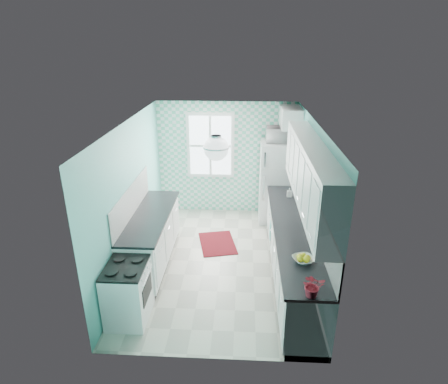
# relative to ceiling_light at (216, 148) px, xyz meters

# --- Properties ---
(floor) EXTENTS (3.00, 4.40, 0.02)m
(floor) POSITION_rel_ceiling_light_xyz_m (0.00, 0.80, -2.33)
(floor) COLOR beige
(floor) RESTS_ON ground
(ceiling) EXTENTS (3.00, 4.40, 0.02)m
(ceiling) POSITION_rel_ceiling_light_xyz_m (0.00, 0.80, 0.19)
(ceiling) COLOR white
(ceiling) RESTS_ON wall_back
(wall_back) EXTENTS (3.00, 0.02, 2.50)m
(wall_back) POSITION_rel_ceiling_light_xyz_m (0.00, 3.01, -1.07)
(wall_back) COLOR #65CABE
(wall_back) RESTS_ON floor
(wall_front) EXTENTS (3.00, 0.02, 2.50)m
(wall_front) POSITION_rel_ceiling_light_xyz_m (0.00, -1.41, -1.07)
(wall_front) COLOR #65CABE
(wall_front) RESTS_ON floor
(wall_left) EXTENTS (0.02, 4.40, 2.50)m
(wall_left) POSITION_rel_ceiling_light_xyz_m (-1.51, 0.80, -1.07)
(wall_left) COLOR #65CABE
(wall_left) RESTS_ON floor
(wall_right) EXTENTS (0.02, 4.40, 2.50)m
(wall_right) POSITION_rel_ceiling_light_xyz_m (1.51, 0.80, -1.07)
(wall_right) COLOR #65CABE
(wall_right) RESTS_ON floor
(accent_wall) EXTENTS (3.00, 0.01, 2.50)m
(accent_wall) POSITION_rel_ceiling_light_xyz_m (0.00, 2.99, -1.07)
(accent_wall) COLOR #58C4A2
(accent_wall) RESTS_ON wall_back
(window) EXTENTS (1.04, 0.05, 1.44)m
(window) POSITION_rel_ceiling_light_xyz_m (-0.35, 2.96, -0.77)
(window) COLOR white
(window) RESTS_ON wall_back
(backsplash_right) EXTENTS (0.02, 3.60, 0.51)m
(backsplash_right) POSITION_rel_ceiling_light_xyz_m (1.49, 0.40, -1.13)
(backsplash_right) COLOR white
(backsplash_right) RESTS_ON wall_right
(backsplash_left) EXTENTS (0.02, 2.15, 0.51)m
(backsplash_left) POSITION_rel_ceiling_light_xyz_m (-1.49, 0.73, -1.13)
(backsplash_left) COLOR white
(backsplash_left) RESTS_ON wall_left
(upper_cabinets_right) EXTENTS (0.33, 3.20, 0.90)m
(upper_cabinets_right) POSITION_rel_ceiling_light_xyz_m (1.33, 0.20, -0.42)
(upper_cabinets_right) COLOR white
(upper_cabinets_right) RESTS_ON wall_right
(upper_cabinet_fridge) EXTENTS (0.40, 0.74, 0.40)m
(upper_cabinet_fridge) POSITION_rel_ceiling_light_xyz_m (1.30, 2.63, -0.07)
(upper_cabinet_fridge) COLOR white
(upper_cabinet_fridge) RESTS_ON wall_right
(ceiling_light) EXTENTS (0.34, 0.34, 0.35)m
(ceiling_light) POSITION_rel_ceiling_light_xyz_m (0.00, 0.00, 0.00)
(ceiling_light) COLOR silver
(ceiling_light) RESTS_ON ceiling
(base_cabinets_right) EXTENTS (0.60, 3.60, 0.90)m
(base_cabinets_right) POSITION_rel_ceiling_light_xyz_m (1.20, 0.40, -1.87)
(base_cabinets_right) COLOR white
(base_cabinets_right) RESTS_ON floor
(countertop_right) EXTENTS (0.63, 3.60, 0.04)m
(countertop_right) POSITION_rel_ceiling_light_xyz_m (1.19, 0.40, -1.40)
(countertop_right) COLOR black
(countertop_right) RESTS_ON base_cabinets_right
(base_cabinets_left) EXTENTS (0.60, 2.15, 0.90)m
(base_cabinets_left) POSITION_rel_ceiling_light_xyz_m (-1.20, 0.73, -1.87)
(base_cabinets_left) COLOR white
(base_cabinets_left) RESTS_ON floor
(countertop_left) EXTENTS (0.63, 2.15, 0.04)m
(countertop_left) POSITION_rel_ceiling_light_xyz_m (-1.19, 0.73, -1.40)
(countertop_left) COLOR black
(countertop_left) RESTS_ON base_cabinets_left
(fridge) EXTENTS (0.76, 0.75, 1.75)m
(fridge) POSITION_rel_ceiling_light_xyz_m (1.11, 2.60, -1.45)
(fridge) COLOR silver
(fridge) RESTS_ON floor
(stove) EXTENTS (0.56, 0.69, 0.83)m
(stove) POSITION_rel_ceiling_light_xyz_m (-1.20, -0.71, -1.88)
(stove) COLOR white
(stove) RESTS_ON floor
(sink) EXTENTS (0.50, 0.42, 0.53)m
(sink) POSITION_rel_ceiling_light_xyz_m (1.20, 1.21, -1.39)
(sink) COLOR silver
(sink) RESTS_ON countertop_right
(rug) EXTENTS (0.84, 1.05, 0.01)m
(rug) POSITION_rel_ceiling_light_xyz_m (-0.10, 1.44, -2.32)
(rug) COLOR #5E1B0F
(rug) RESTS_ON floor
(dish_towel) EXTENTS (0.07, 0.21, 0.32)m
(dish_towel) POSITION_rel_ceiling_light_xyz_m (0.89, 1.14, -1.84)
(dish_towel) COLOR #61B6B8
(dish_towel) RESTS_ON base_cabinets_right
(fruit_bowl) EXTENTS (0.36, 0.36, 0.07)m
(fruit_bowl) POSITION_rel_ceiling_light_xyz_m (1.20, -0.60, -1.35)
(fruit_bowl) COLOR white
(fruit_bowl) RESTS_ON countertop_right
(potted_plant) EXTENTS (0.27, 0.24, 0.28)m
(potted_plant) POSITION_rel_ceiling_light_xyz_m (1.20, -1.32, -1.24)
(potted_plant) COLOR #A61430
(potted_plant) RESTS_ON countertop_right
(soap_bottle) EXTENTS (0.08, 0.08, 0.17)m
(soap_bottle) POSITION_rel_ceiling_light_xyz_m (1.25, 1.64, -1.30)
(soap_bottle) COLOR #94A3AE
(soap_bottle) RESTS_ON countertop_right
(microwave) EXTENTS (0.57, 0.40, 0.31)m
(microwave) POSITION_rel_ceiling_light_xyz_m (1.11, 2.60, -0.42)
(microwave) COLOR white
(microwave) RESTS_ON fridge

